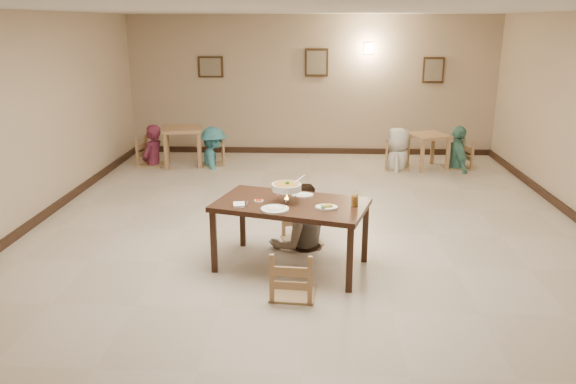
# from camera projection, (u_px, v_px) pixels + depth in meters

# --- Properties ---
(floor) EXTENTS (10.00, 10.00, 0.00)m
(floor) POSITION_uv_depth(u_px,v_px,m) (308.00, 232.00, 7.89)
(floor) COLOR #BCAE9E
(floor) RESTS_ON ground
(ceiling) EXTENTS (10.00, 10.00, 0.00)m
(ceiling) POSITION_uv_depth(u_px,v_px,m) (310.00, 8.00, 7.02)
(ceiling) COLOR silver
(ceiling) RESTS_ON wall_back
(wall_back) EXTENTS (10.00, 0.00, 10.00)m
(wall_back) POSITION_uv_depth(u_px,v_px,m) (312.00, 86.00, 12.24)
(wall_back) COLOR tan
(wall_back) RESTS_ON floor
(wall_front) EXTENTS (10.00, 0.00, 10.00)m
(wall_front) POSITION_uv_depth(u_px,v_px,m) (297.00, 314.00, 2.68)
(wall_front) COLOR tan
(wall_front) RESTS_ON floor
(wall_left) EXTENTS (0.00, 10.00, 10.00)m
(wall_left) POSITION_uv_depth(u_px,v_px,m) (16.00, 124.00, 7.64)
(wall_left) COLOR tan
(wall_left) RESTS_ON floor
(baseboard_back) EXTENTS (8.00, 0.06, 0.12)m
(baseboard_back) POSITION_uv_depth(u_px,v_px,m) (311.00, 151.00, 12.63)
(baseboard_back) COLOR black
(baseboard_back) RESTS_ON floor
(baseboard_left) EXTENTS (0.06, 10.00, 0.12)m
(baseboard_left) POSITION_uv_depth(u_px,v_px,m) (32.00, 224.00, 8.05)
(baseboard_left) COLOR black
(baseboard_left) RESTS_ON floor
(picture_a) EXTENTS (0.55, 0.04, 0.45)m
(picture_a) POSITION_uv_depth(u_px,v_px,m) (211.00, 67.00, 12.18)
(picture_a) COLOR #342112
(picture_a) RESTS_ON wall_back
(picture_b) EXTENTS (0.50, 0.04, 0.60)m
(picture_b) POSITION_uv_depth(u_px,v_px,m) (317.00, 63.00, 12.04)
(picture_b) COLOR #342112
(picture_b) RESTS_ON wall_back
(picture_c) EXTENTS (0.45, 0.04, 0.55)m
(picture_c) POSITION_uv_depth(u_px,v_px,m) (433.00, 70.00, 11.97)
(picture_c) COLOR #342112
(picture_c) RESTS_ON wall_back
(wall_sconce) EXTENTS (0.16, 0.05, 0.22)m
(wall_sconce) POSITION_uv_depth(u_px,v_px,m) (368.00, 48.00, 11.91)
(wall_sconce) COLOR #FFD88C
(wall_sconce) RESTS_ON wall_back
(main_table) EXTENTS (1.94, 1.42, 0.81)m
(main_table) POSITION_uv_depth(u_px,v_px,m) (291.00, 209.00, 6.58)
(main_table) COLOR #341C11
(main_table) RESTS_ON floor
(chair_far) EXTENTS (0.47, 0.47, 0.99)m
(chair_far) POSITION_uv_depth(u_px,v_px,m) (302.00, 207.00, 7.42)
(chair_far) COLOR tan
(chair_far) RESTS_ON floor
(chair_near) EXTENTS (0.48, 0.48, 1.03)m
(chair_near) POSITION_uv_depth(u_px,v_px,m) (293.00, 251.00, 5.95)
(chair_near) COLOR tan
(chair_near) RESTS_ON floor
(main_diner) EXTENTS (1.00, 0.90, 1.71)m
(main_diner) POSITION_uv_depth(u_px,v_px,m) (300.00, 183.00, 7.20)
(main_diner) COLOR gray
(main_diner) RESTS_ON floor
(curry_warmer) EXTENTS (0.39, 0.35, 0.31)m
(curry_warmer) POSITION_uv_depth(u_px,v_px,m) (287.00, 187.00, 6.51)
(curry_warmer) COLOR silver
(curry_warmer) RESTS_ON main_table
(rice_plate_far) EXTENTS (0.27, 0.27, 0.06)m
(rice_plate_far) POSITION_uv_depth(u_px,v_px,m) (302.00, 195.00, 6.80)
(rice_plate_far) COLOR white
(rice_plate_far) RESTS_ON main_table
(rice_plate_near) EXTENTS (0.32, 0.32, 0.07)m
(rice_plate_near) POSITION_uv_depth(u_px,v_px,m) (275.00, 209.00, 6.28)
(rice_plate_near) COLOR white
(rice_plate_near) RESTS_ON main_table
(fried_plate) EXTENTS (0.26, 0.26, 0.06)m
(fried_plate) POSITION_uv_depth(u_px,v_px,m) (326.00, 207.00, 6.35)
(fried_plate) COLOR white
(fried_plate) RESTS_ON main_table
(chili_dish) EXTENTS (0.11, 0.11, 0.02)m
(chili_dish) POSITION_uv_depth(u_px,v_px,m) (259.00, 201.00, 6.58)
(chili_dish) COLOR white
(chili_dish) RESTS_ON main_table
(napkin_cutlery) EXTENTS (0.17, 0.27, 0.03)m
(napkin_cutlery) POSITION_uv_depth(u_px,v_px,m) (239.00, 205.00, 6.42)
(napkin_cutlery) COLOR white
(napkin_cutlery) RESTS_ON main_table
(drink_glass) EXTENTS (0.08, 0.08, 0.16)m
(drink_glass) POSITION_uv_depth(u_px,v_px,m) (355.00, 200.00, 6.41)
(drink_glass) COLOR white
(drink_glass) RESTS_ON main_table
(bg_table_left) EXTENTS (0.93, 0.93, 0.78)m
(bg_table_left) POSITION_uv_depth(u_px,v_px,m) (182.00, 134.00, 11.43)
(bg_table_left) COLOR #A57E59
(bg_table_left) RESTS_ON floor
(bg_table_right) EXTENTS (0.88, 0.88, 0.69)m
(bg_table_right) POSITION_uv_depth(u_px,v_px,m) (428.00, 141.00, 11.21)
(bg_table_right) COLOR #A57E59
(bg_table_right) RESTS_ON floor
(bg_chair_ll) EXTENTS (0.51, 0.51, 1.10)m
(bg_chair_ll) POSITION_uv_depth(u_px,v_px,m) (152.00, 139.00, 11.43)
(bg_chair_ll) COLOR tan
(bg_chair_ll) RESTS_ON floor
(bg_chair_lr) EXTENTS (0.43, 0.43, 0.92)m
(bg_chair_lr) POSITION_uv_depth(u_px,v_px,m) (213.00, 143.00, 11.46)
(bg_chair_lr) COLOR tan
(bg_chair_lr) RESTS_ON floor
(bg_chair_rl) EXTENTS (0.48, 0.48, 1.03)m
(bg_chair_rl) POSITION_uv_depth(u_px,v_px,m) (398.00, 144.00, 11.18)
(bg_chair_rl) COLOR tan
(bg_chair_rl) RESTS_ON floor
(bg_chair_rr) EXTENTS (0.49, 0.49, 1.04)m
(bg_chair_rr) POSITION_uv_depth(u_px,v_px,m) (458.00, 143.00, 11.22)
(bg_chair_rr) COLOR tan
(bg_chair_rr) RESTS_ON floor
(bg_diner_a) EXTENTS (0.56, 0.70, 1.69)m
(bg_diner_a) POSITION_uv_depth(u_px,v_px,m) (151.00, 125.00, 11.34)
(bg_diner_a) COLOR maroon
(bg_diner_a) RESTS_ON floor
(bg_diner_b) EXTENTS (0.90, 1.17, 1.60)m
(bg_diner_b) POSITION_uv_depth(u_px,v_px,m) (212.00, 127.00, 11.36)
(bg_diner_b) COLOR teal
(bg_diner_b) RESTS_ON floor
(bg_diner_c) EXTENTS (0.66, 0.89, 1.66)m
(bg_diner_c) POSITION_uv_depth(u_px,v_px,m) (399.00, 128.00, 11.08)
(bg_diner_c) COLOR silver
(bg_diner_c) RESTS_ON floor
(bg_diner_d) EXTENTS (0.54, 1.05, 1.72)m
(bg_diner_d) POSITION_uv_depth(u_px,v_px,m) (460.00, 126.00, 11.12)
(bg_diner_d) COLOR #559885
(bg_diner_d) RESTS_ON floor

